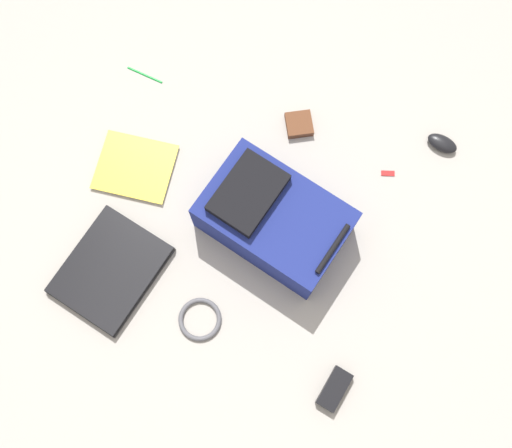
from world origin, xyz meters
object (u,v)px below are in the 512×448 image
backpack (273,218)px  cable_coil (200,319)px  computer_mouse (442,143)px  pen_black (145,75)px  book_comic (135,167)px  laptop (111,270)px  usb_stick (388,173)px  power_brick (334,389)px  earbud_pouch (299,124)px

backpack → cable_coil: (0.37, -0.11, -0.08)m
computer_mouse → pen_black: (0.10, -1.06, -0.01)m
computer_mouse → book_comic: bearing=-56.1°
backpack → pen_black: backpack is taller
book_comic → laptop: bearing=10.5°
cable_coil → pen_black: size_ratio=0.99×
book_comic → usb_stick: size_ratio=6.12×
backpack → usb_stick: 0.44m
book_comic → pen_black: bearing=-162.6°
laptop → usb_stick: size_ratio=8.67×
computer_mouse → power_brick: computer_mouse is taller
pen_black → backpack: bearing=58.9°
laptop → usb_stick: laptop is taller
book_comic → power_brick: (0.46, 0.86, 0.01)m
power_brick → usb_stick: 0.74m
power_brick → cable_coil: bearing=-97.1°
backpack → earbud_pouch: (-0.37, -0.03, -0.08)m
backpack → earbud_pouch: backpack is taller
book_comic → pen_black: 0.35m
power_brick → backpack: bearing=-140.6°
laptop → pen_black: (-0.69, -0.17, -0.01)m
cable_coil → laptop: bearing=-98.6°
computer_mouse → pen_black: size_ratio=0.76×
power_brick → computer_mouse: bearing=173.8°
book_comic → cable_coil: 0.56m
earbud_pouch → usb_stick: bearing=79.5°
cable_coil → pen_black: (-0.74, -0.50, -0.00)m
cable_coil → earbud_pouch: bearing=173.9°
backpack → laptop: backpack is taller
book_comic → computer_mouse: size_ratio=2.62×
pen_black → laptop: bearing=13.9°
cable_coil → earbud_pouch: earbud_pouch is taller
pen_black → usb_stick: (0.06, 0.92, -0.00)m
power_brick → pen_black: bearing=-129.6°
book_comic → earbud_pouch: bearing=125.3°
laptop → earbud_pouch: laptop is taller
book_comic → power_brick: power_brick is taller
backpack → earbud_pouch: bearing=-174.7°
computer_mouse → power_brick: bearing=3.3°
cable_coil → power_brick: (0.06, 0.47, 0.01)m
earbud_pouch → computer_mouse: bearing=101.5°
laptop → power_brick: (0.11, 0.79, 0.00)m
cable_coil → power_brick: bearing=82.9°
book_comic → power_brick: size_ratio=2.15×
pen_black → computer_mouse: bearing=95.3°
laptop → pen_black: bearing=-166.1°
backpack → cable_coil: size_ratio=3.65×
computer_mouse → power_brick: size_ratio=0.82×
book_comic → earbud_pouch: earbud_pouch is taller
book_comic → earbud_pouch: 0.58m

